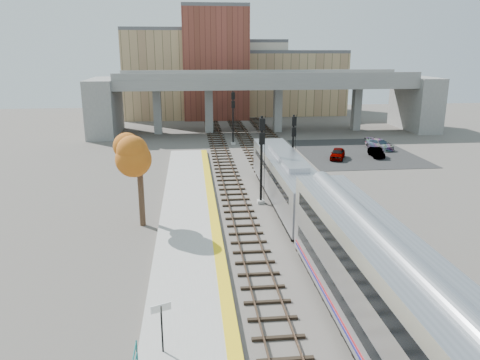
{
  "coord_description": "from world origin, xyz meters",
  "views": [
    {
      "loc": [
        -6.95,
        -28.87,
        12.89
      ],
      "look_at": [
        -3.03,
        7.81,
        2.5
      ],
      "focal_mm": 35.0,
      "sensor_mm": 36.0,
      "label": 1
    }
  ],
  "objects_px": {
    "signal_mast_mid": "(293,150)",
    "signal_mast_far": "(233,118)",
    "coach": "(405,323)",
    "car_c": "(380,144)",
    "car_a": "(338,154)",
    "car_b": "(376,152)",
    "locomotive": "(286,178)",
    "signal_mast_near": "(261,160)",
    "tree": "(139,157)"
  },
  "relations": [
    {
      "from": "locomotive",
      "to": "signal_mast_near",
      "type": "distance_m",
      "value": 2.63
    },
    {
      "from": "signal_mast_mid",
      "to": "car_c",
      "type": "xyz_separation_m",
      "value": [
        14.89,
        14.28,
        -2.6
      ]
    },
    {
      "from": "tree",
      "to": "signal_mast_near",
      "type": "bearing_deg",
      "value": 23.02
    },
    {
      "from": "signal_mast_mid",
      "to": "car_c",
      "type": "bearing_deg",
      "value": 43.79
    },
    {
      "from": "signal_mast_mid",
      "to": "car_a",
      "type": "bearing_deg",
      "value": 50.71
    },
    {
      "from": "tree",
      "to": "car_c",
      "type": "bearing_deg",
      "value": 40.83
    },
    {
      "from": "signal_mast_mid",
      "to": "signal_mast_far",
      "type": "distance_m",
      "value": 20.05
    },
    {
      "from": "locomotive",
      "to": "car_a",
      "type": "relative_size",
      "value": 4.93
    },
    {
      "from": "car_c",
      "to": "tree",
      "type": "bearing_deg",
      "value": -159.05
    },
    {
      "from": "car_a",
      "to": "locomotive",
      "type": "bearing_deg",
      "value": -97.39
    },
    {
      "from": "signal_mast_mid",
      "to": "car_c",
      "type": "relative_size",
      "value": 1.52
    },
    {
      "from": "signal_mast_near",
      "to": "signal_mast_mid",
      "type": "relative_size",
      "value": 1.12
    },
    {
      "from": "signal_mast_far",
      "to": "car_a",
      "type": "distance_m",
      "value": 15.9
    },
    {
      "from": "coach",
      "to": "tree",
      "type": "relative_size",
      "value": 3.49
    },
    {
      "from": "coach",
      "to": "car_b",
      "type": "relative_size",
      "value": 7.22
    },
    {
      "from": "coach",
      "to": "car_c",
      "type": "height_order",
      "value": "coach"
    },
    {
      "from": "tree",
      "to": "locomotive",
      "type": "bearing_deg",
      "value": 17.97
    },
    {
      "from": "car_b",
      "to": "coach",
      "type": "bearing_deg",
      "value": -106.31
    },
    {
      "from": "coach",
      "to": "signal_mast_mid",
      "type": "distance_m",
      "value": 29.33
    },
    {
      "from": "tree",
      "to": "car_c",
      "type": "xyz_separation_m",
      "value": [
        28.63,
        24.74,
        -4.64
      ]
    },
    {
      "from": "signal_mast_mid",
      "to": "signal_mast_far",
      "type": "height_order",
      "value": "signal_mast_far"
    },
    {
      "from": "signal_mast_near",
      "to": "tree",
      "type": "height_order",
      "value": "signal_mast_near"
    },
    {
      "from": "signal_mast_mid",
      "to": "car_b",
      "type": "distance_m",
      "value": 16.19
    },
    {
      "from": "coach",
      "to": "car_c",
      "type": "bearing_deg",
      "value": 68.8
    },
    {
      "from": "signal_mast_mid",
      "to": "car_c",
      "type": "height_order",
      "value": "signal_mast_mid"
    },
    {
      "from": "car_a",
      "to": "coach",
      "type": "bearing_deg",
      "value": -80.32
    },
    {
      "from": "signal_mast_mid",
      "to": "car_c",
      "type": "distance_m",
      "value": 20.79
    },
    {
      "from": "car_a",
      "to": "signal_mast_mid",
      "type": "bearing_deg",
      "value": -105.63
    },
    {
      "from": "car_b",
      "to": "locomotive",
      "type": "bearing_deg",
      "value": -127.45
    },
    {
      "from": "locomotive",
      "to": "tree",
      "type": "relative_size",
      "value": 2.66
    },
    {
      "from": "locomotive",
      "to": "signal_mast_near",
      "type": "bearing_deg",
      "value": 172.17
    },
    {
      "from": "signal_mast_far",
      "to": "tree",
      "type": "bearing_deg",
      "value": -107.77
    },
    {
      "from": "locomotive",
      "to": "car_c",
      "type": "height_order",
      "value": "locomotive"
    },
    {
      "from": "signal_mast_mid",
      "to": "car_b",
      "type": "xyz_separation_m",
      "value": [
        12.63,
        9.78,
        -2.67
      ]
    },
    {
      "from": "coach",
      "to": "signal_mast_mid",
      "type": "relative_size",
      "value": 3.71
    },
    {
      "from": "car_a",
      "to": "signal_mast_near",
      "type": "bearing_deg",
      "value": -103.11
    },
    {
      "from": "locomotive",
      "to": "car_b",
      "type": "height_order",
      "value": "locomotive"
    },
    {
      "from": "tree",
      "to": "car_b",
      "type": "bearing_deg",
      "value": 37.5
    },
    {
      "from": "tree",
      "to": "signal_mast_far",
      "type": "bearing_deg",
      "value": 72.23
    },
    {
      "from": "coach",
      "to": "signal_mast_mid",
      "type": "height_order",
      "value": "signal_mast_mid"
    },
    {
      "from": "car_a",
      "to": "car_b",
      "type": "distance_m",
      "value": 5.06
    },
    {
      "from": "car_a",
      "to": "car_c",
      "type": "height_order",
      "value": "car_a"
    },
    {
      "from": "coach",
      "to": "signal_mast_mid",
      "type": "bearing_deg",
      "value": 86.09
    },
    {
      "from": "coach",
      "to": "car_c",
      "type": "relative_size",
      "value": 5.65
    },
    {
      "from": "car_a",
      "to": "car_b",
      "type": "relative_size",
      "value": 1.12
    },
    {
      "from": "signal_mast_near",
      "to": "car_c",
      "type": "relative_size",
      "value": 1.71
    },
    {
      "from": "signal_mast_near",
      "to": "signal_mast_far",
      "type": "distance_m",
      "value": 25.99
    },
    {
      "from": "car_b",
      "to": "car_c",
      "type": "relative_size",
      "value": 0.78
    },
    {
      "from": "signal_mast_near",
      "to": "tree",
      "type": "relative_size",
      "value": 1.05
    },
    {
      "from": "signal_mast_near",
      "to": "signal_mast_mid",
      "type": "height_order",
      "value": "signal_mast_near"
    }
  ]
}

